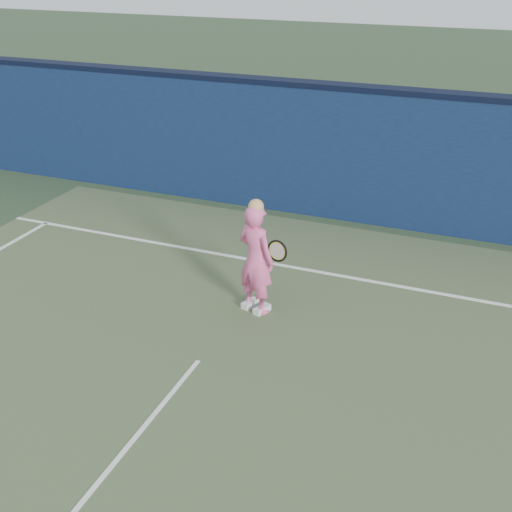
% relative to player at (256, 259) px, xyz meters
% --- Properties ---
extents(ground, '(80.00, 80.00, 0.00)m').
position_rel_player_xyz_m(ground, '(-0.21, -2.50, -0.84)').
color(ground, '#2C3B24').
rests_on(ground, ground).
extents(backstop_wall, '(24.00, 0.40, 2.50)m').
position_rel_player_xyz_m(backstop_wall, '(-0.21, 4.00, 0.41)').
color(backstop_wall, '#0D193B').
rests_on(backstop_wall, ground).
extents(wall_cap, '(24.00, 0.42, 0.10)m').
position_rel_player_xyz_m(wall_cap, '(-0.21, 4.00, 1.71)').
color(wall_cap, black).
rests_on(wall_cap, backstop_wall).
extents(player, '(0.71, 0.59, 1.75)m').
position_rel_player_xyz_m(player, '(0.00, 0.00, 0.00)').
color(player, pink).
rests_on(player, ground).
extents(racket, '(0.58, 0.32, 0.34)m').
position_rel_player_xyz_m(racket, '(0.16, 0.39, -0.01)').
color(racket, black).
rests_on(racket, ground).
extents(court_lines, '(11.00, 12.04, 0.01)m').
position_rel_player_xyz_m(court_lines, '(-0.21, -2.83, -0.83)').
color(court_lines, white).
rests_on(court_lines, court_surface).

